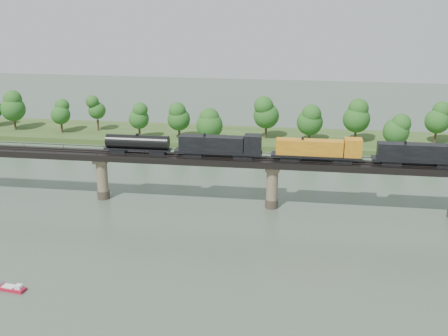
# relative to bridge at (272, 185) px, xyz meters

# --- Properties ---
(ground) EXTENTS (400.00, 400.00, 0.00)m
(ground) POSITION_rel_bridge_xyz_m (0.00, -30.00, -5.46)
(ground) COLOR #3A493A
(ground) RESTS_ON ground
(far_bank) EXTENTS (300.00, 24.00, 1.60)m
(far_bank) POSITION_rel_bridge_xyz_m (0.00, 55.00, -4.66)
(far_bank) COLOR #314A1D
(far_bank) RESTS_ON ground
(bridge) EXTENTS (236.00, 30.00, 11.50)m
(bridge) POSITION_rel_bridge_xyz_m (0.00, 0.00, 0.00)
(bridge) COLOR #473A2D
(bridge) RESTS_ON ground
(bridge_superstructure) EXTENTS (220.00, 4.90, 0.75)m
(bridge_superstructure) POSITION_rel_bridge_xyz_m (0.00, 0.00, 6.33)
(bridge_superstructure) COLOR black
(bridge_superstructure) RESTS_ON bridge
(far_treeline) EXTENTS (289.06, 17.54, 13.60)m
(far_treeline) POSITION_rel_bridge_xyz_m (-8.21, 50.52, 3.37)
(far_treeline) COLOR #382619
(far_treeline) RESTS_ON far_bank
(freight_train) EXTENTS (79.79, 3.11, 5.49)m
(freight_train) POSITION_rel_bridge_xyz_m (2.37, 0.00, 8.66)
(freight_train) COLOR black
(freight_train) RESTS_ON bridge
(motorboat) EXTENTS (4.55, 2.19, 1.22)m
(motorboat) POSITION_rel_bridge_xyz_m (-40.90, -42.21, -5.04)
(motorboat) COLOR #A7132A
(motorboat) RESTS_ON ground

